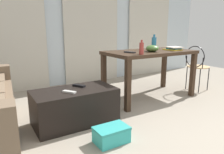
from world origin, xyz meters
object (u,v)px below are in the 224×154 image
object	(u,v)px
bottle_near	(154,44)
bottle_far	(141,48)
coffee_table	(75,106)
tv_remote_on_table	(130,52)
book_stack	(174,48)
tv_remote_secondary	(69,92)
craft_table	(150,57)
bowl	(152,48)
shoebox	(111,135)
tv_remote_primary	(79,86)
wire_chair	(197,63)

from	to	relation	value
bottle_near	bottle_far	bearing A→B (deg)	-148.16
coffee_table	tv_remote_on_table	size ratio (longest dim) A/B	5.47
book_stack	tv_remote_secondary	bearing A→B (deg)	-172.64
craft_table	bowl	world-z (taller)	bowl
shoebox	tv_remote_on_table	bearing A→B (deg)	45.46
tv_remote_secondary	shoebox	distance (m)	0.68
tv_remote_primary	craft_table	bearing A→B (deg)	-21.20
bottle_far	bowl	distance (m)	0.40
bottle_near	tv_remote_primary	size ratio (longest dim) A/B	1.52
bottle_near	coffee_table	bearing A→B (deg)	-168.68
shoebox	coffee_table	bearing A→B (deg)	101.83
coffee_table	craft_table	bearing A→B (deg)	11.41
craft_table	bottle_near	distance (m)	0.23
bottle_far	tv_remote_secondary	distance (m)	1.16
book_stack	tv_remote_on_table	world-z (taller)	book_stack
coffee_table	bowl	bearing A→B (deg)	6.66
bottle_near	book_stack	bearing A→B (deg)	-24.39
bottle_near	wire_chair	bearing A→B (deg)	-10.13
craft_table	wire_chair	size ratio (longest dim) A/B	1.75
bottle_near	tv_remote_secondary	distance (m)	1.70
coffee_table	tv_remote_secondary	size ratio (longest dim) A/B	6.16
wire_chair	bottle_far	xyz separation A→B (m)	(-1.42, -0.16, 0.35)
bowl	bottle_near	bearing A→B (deg)	41.51
tv_remote_on_table	shoebox	distance (m)	1.37
tv_remote_on_table	tv_remote_secondary	distance (m)	1.15
bowl	craft_table	bearing A→B (deg)	60.57
bottle_far	book_stack	xyz separation A→B (m)	(0.83, 0.19, -0.06)
wire_chair	bottle_far	bearing A→B (deg)	-173.43
coffee_table	book_stack	bearing A→B (deg)	5.11
shoebox	bottle_near	bearing A→B (deg)	34.02
book_stack	tv_remote_secondary	xyz separation A→B (m)	(-1.90, -0.25, -0.37)
craft_table	tv_remote_secondary	size ratio (longest dim) A/B	9.14
bottle_far	book_stack	bearing A→B (deg)	12.64
coffee_table	tv_remote_secondary	xyz separation A→B (m)	(-0.09, -0.08, 0.22)
tv_remote_primary	shoebox	distance (m)	0.80
bottle_far	bowl	bearing A→B (deg)	26.62
wire_chair	tv_remote_secondary	xyz separation A→B (m)	(-2.50, -0.22, -0.08)
coffee_table	wire_chair	world-z (taller)	wire_chair
coffee_table	bottle_near	distance (m)	1.67
bottle_far	tv_remote_secondary	size ratio (longest dim) A/B	1.26
bottle_near	shoebox	bearing A→B (deg)	-145.98
tv_remote_secondary	wire_chair	bearing A→B (deg)	-29.10
wire_chair	book_stack	bearing A→B (deg)	177.87
coffee_table	book_stack	size ratio (longest dim) A/B	3.42
craft_table	shoebox	size ratio (longest dim) A/B	4.25
book_stack	tv_remote_secondary	size ratio (longest dim) A/B	1.80
coffee_table	tv_remote_primary	distance (m)	0.26
bottle_near	book_stack	xyz separation A→B (m)	(0.31, -0.14, -0.08)
craft_table	bottle_far	distance (m)	0.56
tv_remote_on_table	tv_remote_primary	xyz separation A→B (m)	(-0.86, -0.12, -0.35)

